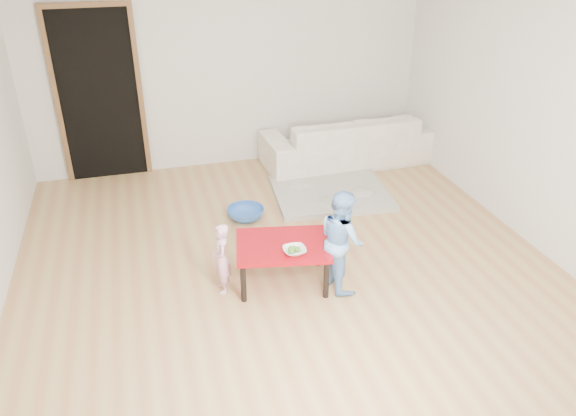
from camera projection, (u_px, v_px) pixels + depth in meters
name	position (u px, v px, depth m)	size (l,w,h in m)	color
floor	(282.00, 258.00, 5.47)	(5.00, 5.00, 0.01)	#B17B4C
back_wall	(230.00, 65.00, 6.99)	(5.00, 0.02, 2.60)	silver
right_wall	(529.00, 108.00, 5.46)	(0.02, 5.00, 2.60)	silver
doorway	(99.00, 97.00, 6.72)	(1.02, 0.08, 2.11)	brown
sofa	(347.00, 140.00, 7.41)	(2.22, 0.87, 0.65)	white
cushion	(329.00, 135.00, 7.11)	(0.40, 0.36, 0.11)	orange
red_table	(283.00, 263.00, 5.02)	(0.81, 0.61, 0.41)	#970810
bowl	(295.00, 251.00, 4.78)	(0.20, 0.20, 0.05)	white
broccoli	(295.00, 250.00, 4.78)	(0.12, 0.12, 0.06)	#2D5919
child_pink	(221.00, 259.00, 4.85)	(0.24, 0.16, 0.66)	pink
child_blue	(342.00, 240.00, 4.87)	(0.45, 0.35, 0.93)	#62A2E3
basin	(246.00, 214.00, 6.14)	(0.40, 0.40, 0.13)	#2F5FB1
blanket	(331.00, 193.00, 6.66)	(1.32, 1.10, 0.07)	beige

